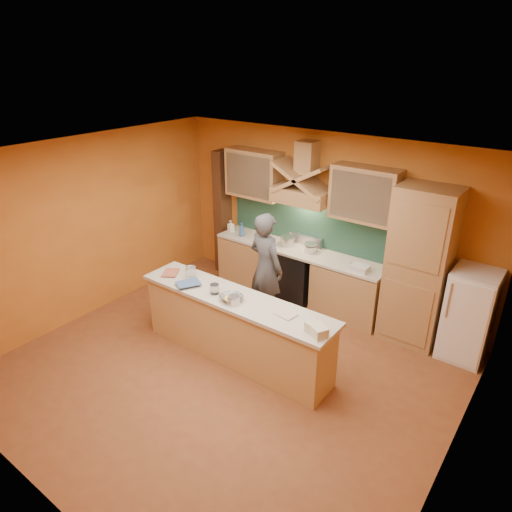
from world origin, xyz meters
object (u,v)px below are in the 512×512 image
Objects in this scene: mixing_bowl at (231,298)px; fridge at (469,315)px; person at (266,268)px; stove at (297,275)px; kitchen_scale at (234,301)px.

fridge is at bearing 38.78° from mixing_bowl.
fridge is at bearing -152.24° from person.
kitchen_scale is (0.30, -2.05, 0.54)m from stove.
person is at bearing 103.84° from mixing_bowl.
kitchen_scale is 0.11m from mixing_bowl.
mixing_bowl is (0.29, -1.17, 0.10)m from person.
stove is 0.93m from person.
kitchen_scale reaches higher than stove.
fridge is 3.17m from kitchen_scale.
mixing_bowl is (0.22, -1.99, 0.53)m from stove.
fridge reaches higher than stove.
mixing_bowl reaches higher than stove.
fridge is (2.70, 0.00, 0.20)m from stove.
person is at bearing -163.51° from fridge.
mixing_bowl is at bearing 163.41° from kitchen_scale.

